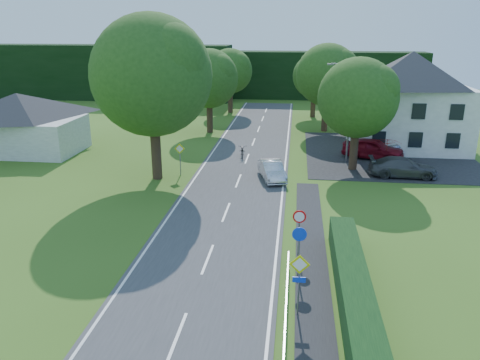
# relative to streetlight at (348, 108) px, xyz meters

# --- Properties ---
(road) EXTENTS (7.00, 80.00, 0.04)m
(road) POSITION_rel_streetlight_xyz_m (-8.06, -10.00, -4.44)
(road) COLOR #3B3B3D
(road) RESTS_ON ground
(parking_pad) EXTENTS (14.00, 16.00, 0.04)m
(parking_pad) POSITION_rel_streetlight_xyz_m (3.94, 3.00, -4.44)
(parking_pad) COLOR black
(parking_pad) RESTS_ON ground
(line_edge_left) EXTENTS (0.12, 80.00, 0.01)m
(line_edge_left) POSITION_rel_streetlight_xyz_m (-11.31, -10.00, -4.42)
(line_edge_left) COLOR white
(line_edge_left) RESTS_ON road
(line_edge_right) EXTENTS (0.12, 80.00, 0.01)m
(line_edge_right) POSITION_rel_streetlight_xyz_m (-4.81, -10.00, -4.42)
(line_edge_right) COLOR white
(line_edge_right) RESTS_ON road
(line_centre) EXTENTS (0.12, 80.00, 0.01)m
(line_centre) POSITION_rel_streetlight_xyz_m (-8.06, -10.00, -4.42)
(line_centre) COLOR white
(line_centre) RESTS_ON road
(tree_main) EXTENTS (9.40, 9.40, 11.64)m
(tree_main) POSITION_rel_streetlight_xyz_m (-14.06, -6.00, 1.36)
(tree_main) COLOR #244B16
(tree_main) RESTS_ON ground
(tree_left_far) EXTENTS (7.00, 7.00, 8.58)m
(tree_left_far) POSITION_rel_streetlight_xyz_m (-13.06, 10.00, -0.17)
(tree_left_far) COLOR #244B16
(tree_left_far) RESTS_ON ground
(tree_right_far) EXTENTS (7.40, 7.40, 9.09)m
(tree_right_far) POSITION_rel_streetlight_xyz_m (-1.06, 12.00, 0.08)
(tree_right_far) COLOR #244B16
(tree_right_far) RESTS_ON ground
(tree_left_back) EXTENTS (6.60, 6.60, 8.07)m
(tree_left_back) POSITION_rel_streetlight_xyz_m (-12.56, 22.00, -0.43)
(tree_left_back) COLOR #244B16
(tree_left_back) RESTS_ON ground
(tree_right_back) EXTENTS (6.20, 6.20, 7.56)m
(tree_right_back) POSITION_rel_streetlight_xyz_m (-2.06, 20.00, -0.68)
(tree_right_back) COLOR #244B16
(tree_right_back) RESTS_ON ground
(tree_right_mid) EXTENTS (7.00, 7.00, 8.58)m
(tree_right_mid) POSITION_rel_streetlight_xyz_m (0.44, -2.00, -0.17)
(tree_right_mid) COLOR #244B16
(tree_right_mid) RESTS_ON ground
(treeline_left) EXTENTS (44.00, 6.00, 8.00)m
(treeline_left) POSITION_rel_streetlight_xyz_m (-36.06, 32.00, -0.46)
(treeline_left) COLOR black
(treeline_left) RESTS_ON ground
(treeline_right) EXTENTS (30.00, 5.00, 7.00)m
(treeline_right) POSITION_rel_streetlight_xyz_m (-0.06, 36.00, -0.96)
(treeline_right) COLOR black
(treeline_right) RESTS_ON ground
(bungalow_left) EXTENTS (11.00, 6.50, 5.20)m
(bungalow_left) POSITION_rel_streetlight_xyz_m (-28.06, 0.00, -1.75)
(bungalow_left) COLOR #B1B0AC
(bungalow_left) RESTS_ON ground
(house_white) EXTENTS (10.60, 8.40, 8.60)m
(house_white) POSITION_rel_streetlight_xyz_m (5.94, 6.00, -0.06)
(house_white) COLOR silver
(house_white) RESTS_ON ground
(streetlight) EXTENTS (2.03, 0.18, 8.00)m
(streetlight) POSITION_rel_streetlight_xyz_m (0.00, 0.00, 0.00)
(streetlight) COLOR slate
(streetlight) RESTS_ON ground
(sign_priority_right) EXTENTS (0.78, 0.09, 2.59)m
(sign_priority_right) POSITION_rel_streetlight_xyz_m (-3.76, -22.02, -2.67)
(sign_priority_right) COLOR slate
(sign_priority_right) RESTS_ON ground
(sign_roundabout) EXTENTS (0.64, 0.08, 2.37)m
(sign_roundabout) POSITION_rel_streetlight_xyz_m (-3.76, -19.02, -2.79)
(sign_roundabout) COLOR slate
(sign_roundabout) RESTS_ON ground
(sign_speed_limit) EXTENTS (0.64, 0.11, 2.37)m
(sign_speed_limit) POSITION_rel_streetlight_xyz_m (-3.76, -17.03, -2.70)
(sign_speed_limit) COLOR slate
(sign_speed_limit) RESTS_ON ground
(sign_priority_left) EXTENTS (0.78, 0.09, 2.44)m
(sign_priority_left) POSITION_rel_streetlight_xyz_m (-12.56, -5.02, -2.75)
(sign_priority_left) COLOR slate
(sign_priority_left) RESTS_ON ground
(moving_car) EXTENTS (2.45, 4.32, 1.35)m
(moving_car) POSITION_rel_streetlight_xyz_m (-5.69, -5.29, -3.75)
(moving_car) COLOR silver
(moving_car) RESTS_ON road
(motorcycle) EXTENTS (0.99, 2.17, 1.10)m
(motorcycle) POSITION_rel_streetlight_xyz_m (-8.52, 0.56, -3.87)
(motorcycle) COLOR black
(motorcycle) RESTS_ON road
(parked_car_red) EXTENTS (5.40, 3.55, 1.71)m
(parked_car_red) POSITION_rel_streetlight_xyz_m (2.43, 1.33, -3.57)
(parked_car_red) COLOR maroon
(parked_car_red) RESTS_ON parking_pad
(parked_car_grey) EXTENTS (4.94, 2.08, 1.42)m
(parked_car_grey) POSITION_rel_streetlight_xyz_m (3.89, -3.50, -3.71)
(parked_car_grey) COLOR #45454A
(parked_car_grey) RESTS_ON parking_pad
(parked_car_silver_b) EXTENTS (5.76, 4.78, 1.46)m
(parked_car_silver_b) POSITION_rel_streetlight_xyz_m (5.62, 3.88, -3.69)
(parked_car_silver_b) COLOR silver
(parked_car_silver_b) RESTS_ON parking_pad
(parasol) EXTENTS (2.60, 2.63, 2.01)m
(parasol) POSITION_rel_streetlight_xyz_m (3.35, 0.18, -3.42)
(parasol) COLOR red
(parasol) RESTS_ON parking_pad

